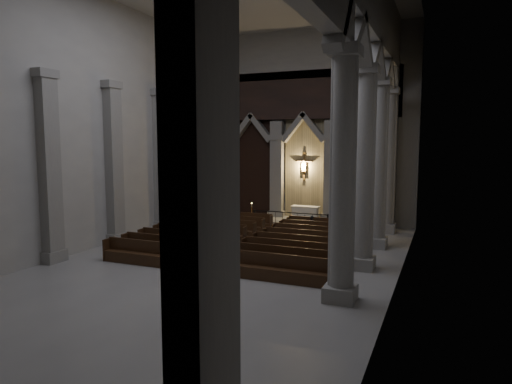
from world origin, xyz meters
TOP-DOWN VIEW (x-y plane):
  - room at (0.00, 0.00)m, footprint 24.00×24.10m
  - sanctuary_wall at (0.00, 11.54)m, footprint 14.00×0.77m
  - right_arcade at (5.50, 1.33)m, footprint 1.00×24.00m
  - left_pilasters at (-6.75, 3.50)m, footprint 0.60×13.00m
  - sanctuary_step at (0.00, 10.60)m, footprint 8.50×2.60m
  - altar at (0.41, 10.75)m, footprint 1.75×0.70m
  - altar_rail at (0.00, 8.89)m, footprint 4.69×0.09m
  - candle_stand_left at (-2.65, 9.28)m, footprint 0.22×0.22m
  - candle_stand_right at (2.73, 9.58)m, footprint 0.24×0.24m
  - pews at (0.00, 2.87)m, footprint 9.84×8.91m
  - worshipper at (2.00, 6.58)m, footprint 0.48×0.38m

SIDE VIEW (x-z plane):
  - sanctuary_step at x=0.00m, z-range 0.00..0.15m
  - pews at x=0.00m, z-range -0.17..0.82m
  - candle_stand_left at x=-2.65m, z-range -0.29..0.99m
  - candle_stand_right at x=2.73m, z-range -0.32..1.10m
  - worshipper at x=2.00m, z-range 0.00..1.16m
  - altar at x=0.41m, z-range 0.15..1.05m
  - altar_rail at x=0.00m, z-range 0.15..1.07m
  - left_pilasters at x=-6.75m, z-range -0.10..7.92m
  - sanctuary_wall at x=0.00m, z-range 0.62..12.62m
  - room at x=0.00m, z-range 1.60..13.60m
  - right_arcade at x=5.50m, z-range 1.83..13.83m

